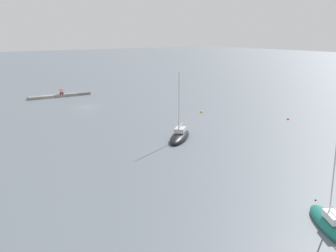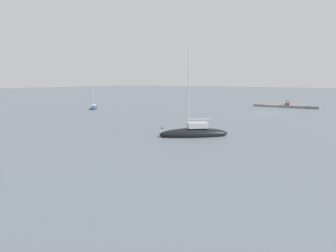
# 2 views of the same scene
# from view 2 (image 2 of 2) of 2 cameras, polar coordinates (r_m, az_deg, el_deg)

# --- Properties ---
(ground_plane) EXTENTS (500.00, 500.00, 0.00)m
(ground_plane) POSITION_cam_2_polar(r_m,az_deg,el_deg) (68.71, 16.98, 2.23)
(ground_plane) COLOR slate
(seawall_pier) EXTENTS (15.57, 1.93, 0.62)m
(seawall_pier) POSITION_cam_2_polar(r_m,az_deg,el_deg) (84.28, 20.24, 3.33)
(seawall_pier) COLOR slate
(seawall_pier) RESTS_ON ground_plane
(person_seated_brown_left) EXTENTS (0.47, 0.65, 0.73)m
(person_seated_brown_left) POSITION_cam_2_polar(r_m,az_deg,el_deg) (83.99, 20.72, 3.67)
(person_seated_brown_left) COLOR #1E2333
(person_seated_brown_left) RESTS_ON seawall_pier
(person_seated_maroon_right) EXTENTS (0.47, 0.65, 0.73)m
(person_seated_maroon_right) POSITION_cam_2_polar(r_m,az_deg,el_deg) (84.04, 20.33, 3.69)
(person_seated_maroon_right) COLOR #1E2333
(person_seated_maroon_right) RESTS_ON seawall_pier
(umbrella_open_red) EXTENTS (1.44, 1.44, 1.31)m
(umbrella_open_red) POSITION_cam_2_polar(r_m,az_deg,el_deg) (84.10, 20.59, 4.28)
(umbrella_open_red) COLOR black
(umbrella_open_red) RESTS_ON seawall_pier
(sailboat_black_far) EXTENTS (7.83, 7.32, 10.60)m
(sailboat_black_far) POSITION_cam_2_polar(r_m,az_deg,el_deg) (38.52, 4.66, -1.25)
(sailboat_black_far) COLOR black
(sailboat_black_far) RESTS_ON ground_plane
(sailboat_navy_outer) EXTENTS (4.80, 5.14, 7.36)m
(sailboat_navy_outer) POSITION_cam_2_polar(r_m,az_deg,el_deg) (76.98, -13.14, 3.17)
(sailboat_navy_outer) COLOR navy
(sailboat_navy_outer) RESTS_ON ground_plane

